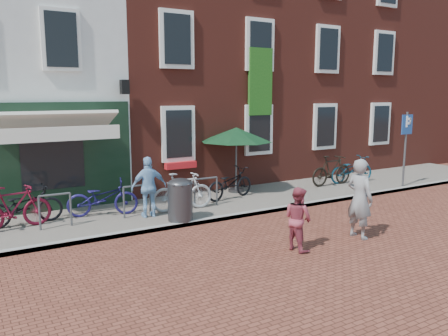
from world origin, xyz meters
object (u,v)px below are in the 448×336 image
bicycle_0 (24,206)px  bicycle_4 (230,183)px  boy (298,219)px  cafe_person (149,187)px  litter_bin (180,197)px  bicycle_2 (103,198)px  bicycle_5 (332,170)px  parasol (236,132)px  bicycle_6 (352,169)px  bicycle_1 (13,208)px  parking_sign (406,137)px  bicycle_3 (183,191)px  woman (360,199)px

bicycle_0 → bicycle_4: bearing=-96.0°
boy → cafe_person: 4.08m
litter_bin → bicycle_2: size_ratio=0.64×
bicycle_5 → litter_bin: bearing=101.7°
litter_bin → parasol: parasol is taller
bicycle_2 → bicycle_4: bearing=-75.5°
cafe_person → bicycle_6: (7.81, 0.59, -0.31)m
parasol → cafe_person: bearing=-158.2°
litter_bin → bicycle_2: 2.09m
bicycle_0 → bicycle_1: (-0.26, -0.28, 0.05)m
litter_bin → bicycle_5: 6.44m
bicycle_5 → bicycle_0: bearing=88.6°
litter_bin → parking_sign: size_ratio=0.45×
parking_sign → parasol: bearing=158.1°
bicycle_6 → litter_bin: bearing=105.8°
bicycle_4 → bicycle_6: (4.99, -0.08, 0.00)m
litter_bin → bicycle_1: (-3.65, 1.27, -0.07)m
bicycle_4 → cafe_person: bearing=90.2°
bicycle_1 → bicycle_5: (9.96, 0.01, 0.00)m
bicycle_3 → bicycle_4: bicycle_3 is taller
bicycle_6 → parking_sign: bearing=-136.3°
litter_bin → cafe_person: (-0.54, 0.70, 0.19)m
parasol → bicycle_1: bearing=-172.9°
litter_bin → parking_sign: 8.40m
boy → bicycle_4: 4.42m
cafe_person → bicycle_3: 1.05m
bicycle_5 → cafe_person: bearing=95.0°
boy → bicycle_0: bearing=40.9°
bicycle_0 → bicycle_2: 1.85m
woman → bicycle_5: size_ratio=1.04×
litter_bin → parking_sign: bearing=-0.4°
parasol → bicycle_3: parasol is taller
woman → boy: size_ratio=1.35×
bicycle_2 → litter_bin: bearing=-117.7°
woman → boy: woman is taller
parasol → cafe_person: 3.94m
bicycle_0 → parasol: bearing=-89.2°
cafe_person → bicycle_4: bearing=-161.8°
bicycle_4 → parking_sign: bearing=-116.6°
bicycle_3 → litter_bin: bearing=154.2°
bicycle_0 → bicycle_6: size_ratio=1.00×
woman → bicycle_6: 6.07m
bicycle_4 → bicycle_6: bearing=-104.2°
bicycle_5 → parking_sign: bearing=-123.6°
woman → bicycle_1: (-6.65, 4.28, -0.28)m
cafe_person → bicycle_2: cafe_person is taller
cafe_person → bicycle_3: (1.01, 0.15, -0.26)m
parasol → bicycle_0: parasol is taller
boy → bicycle_1: (-4.95, 4.20, -0.05)m
litter_bin → bicycle_6: size_ratio=0.64×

